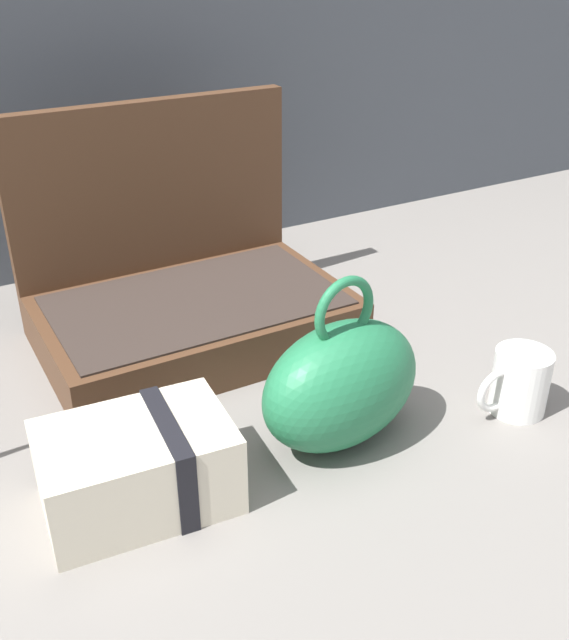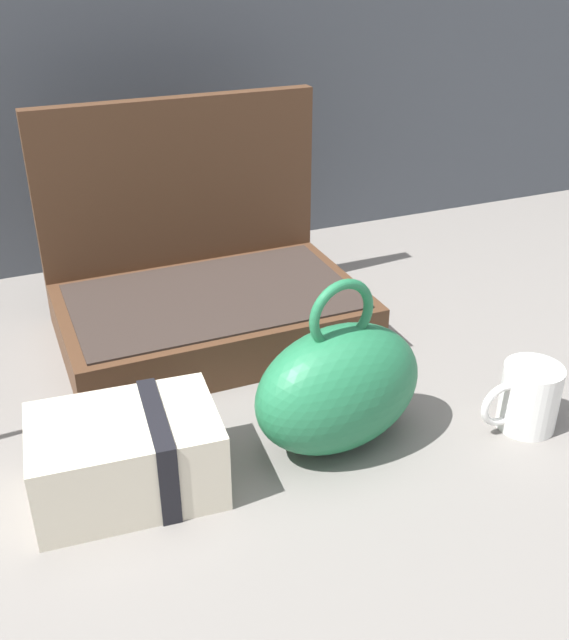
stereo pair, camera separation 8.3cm
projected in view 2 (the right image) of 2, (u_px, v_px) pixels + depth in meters
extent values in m
plane|color=slate|center=(289.00, 413.00, 0.92)|extent=(6.00, 6.00, 0.00)
cube|color=#4C301E|center=(214.00, 319.00, 1.06)|extent=(0.42, 0.26, 0.07)
cube|color=#332823|center=(212.00, 296.00, 1.04)|extent=(0.39, 0.24, 0.00)
cube|color=#4C301E|center=(180.00, 205.00, 1.12)|extent=(0.42, 0.02, 0.32)
ellipsoid|color=#237247|center=(339.00, 388.00, 0.83)|extent=(0.22, 0.15, 0.15)
torus|color=#237247|center=(342.00, 315.00, 0.79)|extent=(0.08, 0.02, 0.08)
cube|color=beige|center=(127.00, 456.00, 0.77)|extent=(0.20, 0.14, 0.09)
cube|color=black|center=(159.00, 450.00, 0.78)|extent=(0.03, 0.13, 0.10)
cylinder|color=white|center=(529.00, 397.00, 0.88)|extent=(0.07, 0.07, 0.08)
torus|color=white|center=(502.00, 404.00, 0.86)|extent=(0.06, 0.01, 0.06)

